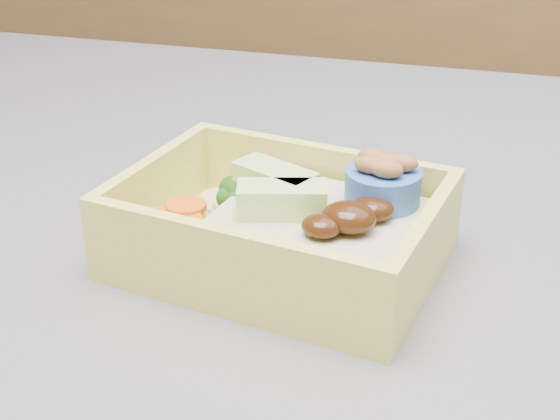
# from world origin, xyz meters

# --- Properties ---
(bento_box) EXTENTS (0.20, 0.16, 0.07)m
(bento_box) POSITION_xyz_m (0.16, -0.10, 0.94)
(bento_box) COLOR #E2DA5D
(bento_box) RESTS_ON island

